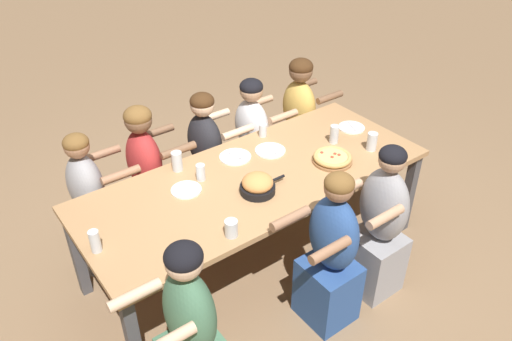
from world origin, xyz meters
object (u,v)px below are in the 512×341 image
object	(u,v)px
empty_plate_a	(186,190)
empty_plate_c	(235,157)
diner_near_left	(192,336)
drinking_glass_e	(372,142)
drinking_glass_d	(177,162)
drinking_glass_f	(231,229)
diner_far_left	(91,206)
diner_near_center	(330,258)
diner_far_right	(298,122)
empty_plate_b	(352,127)
drinking_glass_a	(201,173)
drinking_glass_c	(95,241)
diner_far_midright	(252,143)
diner_far_midleft	(147,180)
drinking_glass_b	(334,134)
pizza_board_main	(332,158)
empty_plate_d	(270,151)
skillet_bowl	(258,185)
diner_far_center	(206,160)
drinking_glass_g	(263,131)

from	to	relation	value
empty_plate_a	empty_plate_c	xyz separation A→B (m)	(0.50, 0.14, -0.00)
diner_near_left	drinking_glass_e	bearing A→B (deg)	-75.16
drinking_glass_d	drinking_glass_f	xyz separation A→B (m)	(-0.09, -0.81, -0.01)
diner_far_left	diner_near_center	world-z (taller)	diner_near_center
diner_far_right	drinking_glass_d	bearing A→B (deg)	-76.97
empty_plate_b	diner_far_left	distance (m)	2.11
empty_plate_b	drinking_glass_a	world-z (taller)	drinking_glass_a
drinking_glass_c	drinking_glass_d	distance (m)	0.90
drinking_glass_a	diner_far_midright	size ratio (longest dim) A/B	0.11
diner_far_midleft	drinking_glass_f	bearing A→B (deg)	0.87
empty_plate_a	diner_near_center	bearing A→B (deg)	-59.34
empty_plate_b	diner_far_left	size ratio (longest dim) A/B	0.19
drinking_glass_b	diner_near_center	bearing A→B (deg)	-133.85
empty_plate_c	drinking_glass_e	size ratio (longest dim) A/B	1.68
diner_far_left	diner_near_left	xyz separation A→B (m)	(-0.01, -1.46, 0.05)
pizza_board_main	empty_plate_d	xyz separation A→B (m)	(-0.27, 0.38, -0.02)
skillet_bowl	empty_plate_b	world-z (taller)	skillet_bowl
pizza_board_main	drinking_glass_c	world-z (taller)	drinking_glass_c
drinking_glass_f	diner_far_right	world-z (taller)	diner_far_right
empty_plate_a	empty_plate_d	world-z (taller)	same
diner_far_right	diner_near_center	bearing A→B (deg)	-34.07
drinking_glass_b	diner_far_center	distance (m)	1.07
drinking_glass_a	diner_far_left	world-z (taller)	diner_far_left
diner_far_midleft	drinking_glass_e	bearing A→B (deg)	55.80
skillet_bowl	empty_plate_d	size ratio (longest dim) A/B	1.50
diner_far_midleft	diner_near_center	bearing A→B (deg)	20.51
empty_plate_d	drinking_glass_g	size ratio (longest dim) A/B	2.22
diner_far_left	diner_far_center	world-z (taller)	diner_far_center
diner_far_center	diner_near_center	xyz separation A→B (m)	(0.01, -1.46, 0.02)
diner_far_midright	empty_plate_d	bearing A→B (deg)	-22.16
empty_plate_a	diner_far_left	bearing A→B (deg)	129.71
empty_plate_d	drinking_glass_a	distance (m)	0.61
diner_far_left	drinking_glass_f	bearing A→B (deg)	22.70
empty_plate_c	drinking_glass_d	world-z (taller)	drinking_glass_d
diner_near_center	diner_far_midleft	world-z (taller)	diner_near_center
drinking_glass_f	drinking_glass_g	world-z (taller)	drinking_glass_f
drinking_glass_c	drinking_glass_d	xyz separation A→B (m)	(0.78, 0.45, -0.01)
diner_far_midleft	drinking_glass_g	bearing A→B (deg)	70.65
drinking_glass_a	diner_far_right	world-z (taller)	diner_far_right
diner_near_left	diner_far_right	bearing A→B (deg)	-53.87
empty_plate_a	diner_near_left	distance (m)	1.03
empty_plate_b	diner_far_midright	xyz separation A→B (m)	(-0.53, 0.64, -0.26)
drinking_glass_f	drinking_glass_g	size ratio (longest dim) A/B	1.05
drinking_glass_a	drinking_glass_c	world-z (taller)	drinking_glass_c
drinking_glass_d	diner_far_center	distance (m)	0.63
pizza_board_main	empty_plate_d	size ratio (longest dim) A/B	1.27
drinking_glass_b	diner_far_midright	bearing A→B (deg)	109.95
drinking_glass_d	diner_far_right	size ratio (longest dim) A/B	0.12
drinking_glass_g	diner_far_midright	bearing A→B (deg)	68.92
diner_near_center	diner_near_left	xyz separation A→B (m)	(-1.01, 0.00, 0.01)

